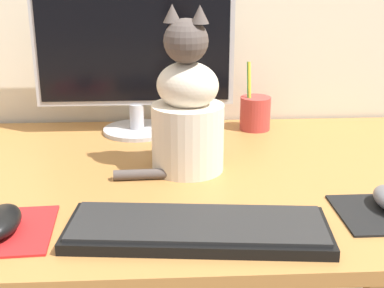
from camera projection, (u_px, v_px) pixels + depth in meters
desk at (171, 214)px, 1.12m from camera, size 1.31×0.76×0.72m
monitor at (134, 50)px, 1.29m from camera, size 0.48×0.17×0.39m
keyboard at (198, 228)px, 0.84m from camera, size 0.43×0.19×0.02m
computer_mouse_left at (1, 221)px, 0.84m from camera, size 0.06×0.10×0.04m
cat at (187, 112)px, 1.07m from camera, size 0.24×0.19×0.34m
pen_cup at (255, 113)px, 1.36m from camera, size 0.08×0.08×0.17m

